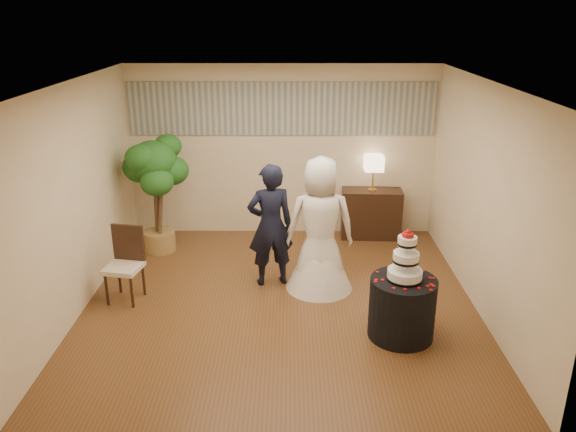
{
  "coord_description": "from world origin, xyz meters",
  "views": [
    {
      "loc": [
        0.13,
        -6.47,
        3.59
      ],
      "look_at": [
        0.1,
        0.4,
        1.05
      ],
      "focal_mm": 35.0,
      "sensor_mm": 36.0,
      "label": 1
    }
  ],
  "objects_px": {
    "console": "(371,214)",
    "table_lamp": "(373,173)",
    "bride": "(320,225)",
    "ficus_tree": "(156,194)",
    "side_chair": "(123,266)",
    "groom": "(270,225)",
    "wedding_cake": "(406,255)",
    "cake_table": "(402,308)"
  },
  "relations": [
    {
      "from": "groom",
      "to": "side_chair",
      "type": "bearing_deg",
      "value": 0.85
    },
    {
      "from": "groom",
      "to": "cake_table",
      "type": "height_order",
      "value": "groom"
    },
    {
      "from": "wedding_cake",
      "to": "side_chair",
      "type": "relative_size",
      "value": 0.62
    },
    {
      "from": "groom",
      "to": "cake_table",
      "type": "xyz_separation_m",
      "value": [
        1.56,
        -1.35,
        -0.49
      ]
    },
    {
      "from": "ficus_tree",
      "to": "cake_table",
      "type": "bearing_deg",
      "value": -36.33
    },
    {
      "from": "cake_table",
      "to": "wedding_cake",
      "type": "distance_m",
      "value": 0.67
    },
    {
      "from": "groom",
      "to": "console",
      "type": "xyz_separation_m",
      "value": [
        1.61,
        1.71,
        -0.45
      ]
    },
    {
      "from": "wedding_cake",
      "to": "console",
      "type": "relative_size",
      "value": 0.63
    },
    {
      "from": "bride",
      "to": "groom",
      "type": "bearing_deg",
      "value": -12.79
    },
    {
      "from": "bride",
      "to": "side_chair",
      "type": "height_order",
      "value": "bride"
    },
    {
      "from": "bride",
      "to": "table_lamp",
      "type": "distance_m",
      "value": 2.08
    },
    {
      "from": "groom",
      "to": "side_chair",
      "type": "distance_m",
      "value": 1.98
    },
    {
      "from": "side_chair",
      "to": "cake_table",
      "type": "bearing_deg",
      "value": -2.8
    },
    {
      "from": "cake_table",
      "to": "wedding_cake",
      "type": "relative_size",
      "value": 1.25
    },
    {
      "from": "console",
      "to": "table_lamp",
      "type": "relative_size",
      "value": 1.68
    },
    {
      "from": "cake_table",
      "to": "side_chair",
      "type": "relative_size",
      "value": 0.77
    },
    {
      "from": "wedding_cake",
      "to": "ficus_tree",
      "type": "relative_size",
      "value": 0.33
    },
    {
      "from": "console",
      "to": "ficus_tree",
      "type": "relative_size",
      "value": 0.52
    },
    {
      "from": "ficus_tree",
      "to": "side_chair",
      "type": "bearing_deg",
      "value": -93.17
    },
    {
      "from": "groom",
      "to": "wedding_cake",
      "type": "height_order",
      "value": "groom"
    },
    {
      "from": "table_lamp",
      "to": "ficus_tree",
      "type": "distance_m",
      "value": 3.46
    },
    {
      "from": "groom",
      "to": "ficus_tree",
      "type": "height_order",
      "value": "ficus_tree"
    },
    {
      "from": "cake_table",
      "to": "wedding_cake",
      "type": "height_order",
      "value": "wedding_cake"
    },
    {
      "from": "groom",
      "to": "table_lamp",
      "type": "relative_size",
      "value": 2.95
    },
    {
      "from": "table_lamp",
      "to": "side_chair",
      "type": "bearing_deg",
      "value": -147.7
    },
    {
      "from": "groom",
      "to": "console",
      "type": "distance_m",
      "value": 2.39
    },
    {
      "from": "wedding_cake",
      "to": "table_lamp",
      "type": "bearing_deg",
      "value": 88.98
    },
    {
      "from": "ficus_tree",
      "to": "side_chair",
      "type": "relative_size",
      "value": 1.89
    },
    {
      "from": "wedding_cake",
      "to": "table_lamp",
      "type": "relative_size",
      "value": 1.05
    },
    {
      "from": "groom",
      "to": "wedding_cake",
      "type": "relative_size",
      "value": 2.81
    },
    {
      "from": "cake_table",
      "to": "table_lamp",
      "type": "height_order",
      "value": "table_lamp"
    },
    {
      "from": "groom",
      "to": "bride",
      "type": "xyz_separation_m",
      "value": [
        0.66,
        -0.14,
        0.06
      ]
    },
    {
      "from": "groom",
      "to": "side_chair",
      "type": "xyz_separation_m",
      "value": [
        -1.88,
        -0.5,
        -0.37
      ]
    },
    {
      "from": "wedding_cake",
      "to": "console",
      "type": "xyz_separation_m",
      "value": [
        0.05,
        3.05,
        -0.62
      ]
    },
    {
      "from": "bride",
      "to": "console",
      "type": "height_order",
      "value": "bride"
    },
    {
      "from": "console",
      "to": "side_chair",
      "type": "bearing_deg",
      "value": -144.92
    },
    {
      "from": "cake_table",
      "to": "ficus_tree",
      "type": "bearing_deg",
      "value": 143.67
    },
    {
      "from": "console",
      "to": "table_lamp",
      "type": "distance_m",
      "value": 0.7
    },
    {
      "from": "console",
      "to": "side_chair",
      "type": "height_order",
      "value": "side_chair"
    },
    {
      "from": "bride",
      "to": "wedding_cake",
      "type": "relative_size",
      "value": 3.02
    },
    {
      "from": "groom",
      "to": "bride",
      "type": "height_order",
      "value": "bride"
    },
    {
      "from": "wedding_cake",
      "to": "groom",
      "type": "bearing_deg",
      "value": 139.14
    }
  ]
}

